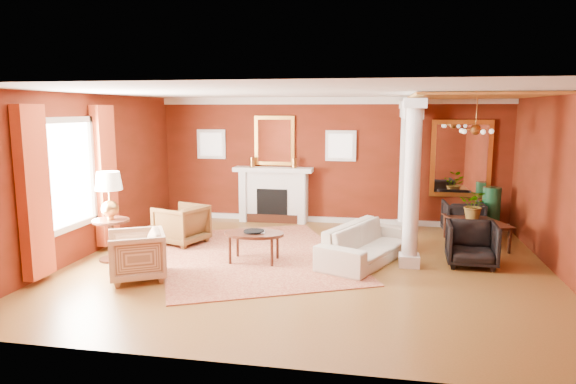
% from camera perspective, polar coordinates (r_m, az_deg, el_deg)
% --- Properties ---
extents(ground, '(8.00, 8.00, 0.00)m').
position_cam_1_polar(ground, '(8.79, 2.12, -8.19)').
color(ground, brown).
rests_on(ground, ground).
extents(room_shell, '(8.04, 7.04, 2.92)m').
position_cam_1_polar(room_shell, '(8.42, 2.20, 5.04)').
color(room_shell, '#631C0D').
rests_on(room_shell, ground).
extents(fireplace, '(1.85, 0.42, 1.29)m').
position_cam_1_polar(fireplace, '(12.05, -1.63, -0.28)').
color(fireplace, silver).
rests_on(fireplace, ground).
extents(overmantel_mirror, '(0.95, 0.07, 1.15)m').
position_cam_1_polar(overmantel_mirror, '(12.05, -1.52, 5.72)').
color(overmantel_mirror, gold).
rests_on(overmantel_mirror, fireplace).
extents(flank_window_left, '(0.70, 0.07, 0.70)m').
position_cam_1_polar(flank_window_left, '(12.48, -8.51, 5.28)').
color(flank_window_left, silver).
rests_on(flank_window_left, room_shell).
extents(flank_window_right, '(0.70, 0.07, 0.70)m').
position_cam_1_polar(flank_window_right, '(11.84, 5.88, 5.13)').
color(flank_window_right, silver).
rests_on(flank_window_right, room_shell).
extents(left_window, '(0.21, 2.55, 2.60)m').
position_cam_1_polar(left_window, '(9.33, -22.81, 1.07)').
color(left_window, white).
rests_on(left_window, room_shell).
extents(column_front, '(0.36, 0.36, 2.80)m').
position_cam_1_polar(column_front, '(8.70, 13.62, 1.01)').
color(column_front, silver).
rests_on(column_front, ground).
extents(column_back, '(0.36, 0.36, 2.80)m').
position_cam_1_polar(column_back, '(11.38, 12.95, 2.90)').
color(column_back, silver).
rests_on(column_back, ground).
extents(header_beam, '(0.30, 3.20, 0.32)m').
position_cam_1_polar(header_beam, '(10.21, 13.43, 8.90)').
color(header_beam, silver).
rests_on(header_beam, column_front).
extents(amber_ceiling, '(2.30, 3.40, 0.04)m').
position_cam_1_polar(amber_ceiling, '(10.19, 20.09, 10.01)').
color(amber_ceiling, '#C7883A').
rests_on(amber_ceiling, room_shell).
extents(dining_mirror, '(1.30, 0.07, 1.70)m').
position_cam_1_polar(dining_mirror, '(11.92, 18.67, 3.52)').
color(dining_mirror, gold).
rests_on(dining_mirror, room_shell).
extents(chandelier, '(0.60, 0.62, 0.75)m').
position_cam_1_polar(chandelier, '(10.25, 20.13, 6.52)').
color(chandelier, '#B47C38').
rests_on(chandelier, room_shell).
extents(crown_trim, '(8.00, 0.08, 0.16)m').
position_cam_1_polar(crown_trim, '(11.83, 4.73, 10.09)').
color(crown_trim, silver).
rests_on(crown_trim, room_shell).
extents(base_trim, '(8.00, 0.08, 0.12)m').
position_cam_1_polar(base_trim, '(12.10, 4.56, -3.09)').
color(base_trim, silver).
rests_on(base_trim, ground).
extents(rug, '(4.68, 5.19, 0.02)m').
position_cam_1_polar(rug, '(9.40, -3.83, -7.01)').
color(rug, maroon).
rests_on(rug, ground).
extents(sofa, '(1.48, 2.27, 0.86)m').
position_cam_1_polar(sofa, '(9.04, 8.76, -4.98)').
color(sofa, beige).
rests_on(sofa, ground).
extents(armchair_leopard, '(1.02, 1.05, 0.86)m').
position_cam_1_polar(armchair_leopard, '(10.29, -11.77, -3.34)').
color(armchair_leopard, black).
rests_on(armchair_leopard, ground).
extents(armchair_stripe, '(1.07, 1.09, 0.85)m').
position_cam_1_polar(armchair_stripe, '(8.34, -16.48, -6.51)').
color(armchair_stripe, tan).
rests_on(armchair_stripe, ground).
extents(coffee_table, '(1.05, 1.05, 0.53)m').
position_cam_1_polar(coffee_table, '(8.89, -3.80, -4.79)').
color(coffee_table, black).
rests_on(coffee_table, ground).
extents(coffee_book, '(0.16, 0.05, 0.22)m').
position_cam_1_polar(coffee_book, '(8.83, -3.67, -3.83)').
color(coffee_book, black).
rests_on(coffee_book, coffee_table).
extents(side_table, '(0.63, 0.63, 1.57)m').
position_cam_1_polar(side_table, '(9.38, -19.21, -0.91)').
color(side_table, black).
rests_on(side_table, ground).
extents(dining_table, '(0.94, 1.51, 0.79)m').
position_cam_1_polar(dining_table, '(10.64, 20.29, -3.48)').
color(dining_table, black).
rests_on(dining_table, ground).
extents(dining_chair_near, '(0.83, 0.78, 0.82)m').
position_cam_1_polar(dining_chair_near, '(9.22, 19.74, -5.25)').
color(dining_chair_near, black).
rests_on(dining_chair_near, ground).
extents(dining_chair_far, '(0.82, 0.77, 0.80)m').
position_cam_1_polar(dining_chair_far, '(11.37, 18.85, -2.60)').
color(dining_chair_far, black).
rests_on(dining_chair_far, ground).
extents(green_urn, '(0.42, 0.42, 1.01)m').
position_cam_1_polar(green_urn, '(11.74, 21.59, -2.42)').
color(green_urn, '#143F23').
rests_on(green_urn, ground).
extents(potted_plant, '(0.68, 0.72, 0.45)m').
position_cam_1_polar(potted_plant, '(10.55, 20.07, -0.14)').
color(potted_plant, '#26591E').
rests_on(potted_plant, dining_table).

